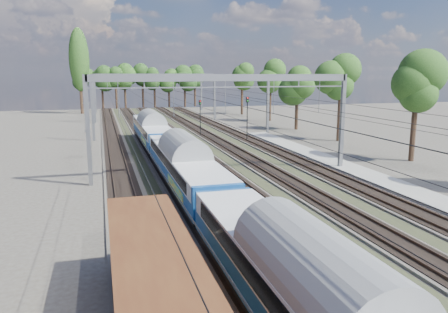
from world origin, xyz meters
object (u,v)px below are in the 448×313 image
object	(u,v)px
emu_train	(185,160)
signal_far	(247,113)
signal_near	(200,114)
freight_boxcar	(156,294)
worker	(165,128)

from	to	relation	value
emu_train	signal_far	xyz separation A→B (m)	(12.90, 23.43, 1.18)
signal_near	signal_far	xyz separation A→B (m)	(5.01, -6.34, 0.46)
freight_boxcar	worker	world-z (taller)	freight_boxcar
worker	signal_far	xyz separation A→B (m)	(9.49, -11.44, 2.95)
worker	signal_far	distance (m)	15.15
freight_boxcar	signal_near	world-z (taller)	signal_near
signal_near	signal_far	bearing A→B (deg)	-68.50
freight_boxcar	signal_near	bearing A→B (deg)	75.66
worker	signal_far	size ratio (longest dim) A/B	0.28
emu_train	signal_near	world-z (taller)	signal_near
freight_boxcar	signal_far	xyz separation A→B (m)	(17.40, 42.12, 1.73)
emu_train	freight_boxcar	distance (m)	19.23
signal_near	signal_far	world-z (taller)	signal_far
emu_train	signal_far	size ratio (longest dim) A/B	10.71
worker	signal_near	world-z (taller)	signal_near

